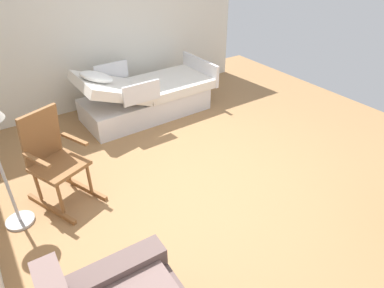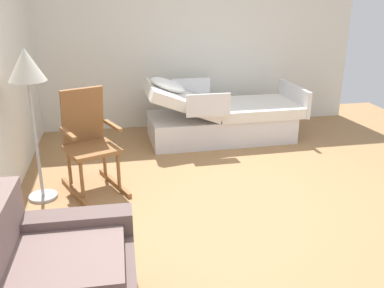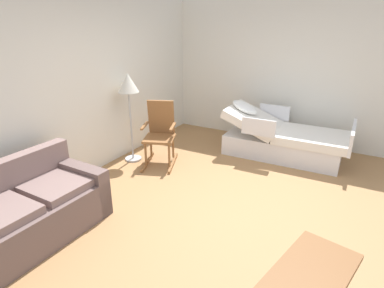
% 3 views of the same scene
% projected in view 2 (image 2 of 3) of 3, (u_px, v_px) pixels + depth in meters
% --- Properties ---
extents(ground_plane, '(6.78, 6.78, 0.00)m').
position_uv_depth(ground_plane, '(254.00, 204.00, 4.12)').
color(ground_plane, '#9E7247').
extents(side_wall, '(0.10, 4.81, 2.70)m').
position_uv_depth(side_wall, '(197.00, 34.00, 6.21)').
color(side_wall, silver).
rests_on(side_wall, ground).
extents(hospital_bed, '(1.06, 2.13, 0.95)m').
position_uv_depth(hospital_bed, '(221.00, 118.00, 5.84)').
color(hospital_bed, silver).
rests_on(hospital_bed, ground).
extents(rocking_chair, '(0.88, 0.72, 1.05)m').
position_uv_depth(rocking_chair, '(89.00, 142.00, 4.30)').
color(rocking_chair, brown).
rests_on(rocking_chair, ground).
extents(floor_lamp, '(0.34, 0.34, 1.48)m').
position_uv_depth(floor_lamp, '(27.00, 76.00, 3.83)').
color(floor_lamp, '#B2B5BA').
rests_on(floor_lamp, ground).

